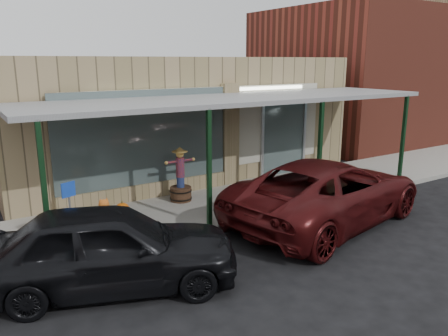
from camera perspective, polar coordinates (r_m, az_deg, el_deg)
ground at (r=10.34m, az=13.14°, el=-9.82°), size 120.00×120.00×0.00m
sidewalk at (r=12.90m, az=1.74°, el=-4.28°), size 40.00×3.20×0.15m
storefront at (r=16.36m, az=-7.25°, el=6.74°), size 12.00×6.25×4.20m
awning at (r=12.27m, az=1.95°, el=8.81°), size 12.00×3.00×3.04m
block_buildings_near at (r=18.08m, az=-2.95°, el=12.82°), size 61.00×8.00×8.00m
barrel_scarecrow at (r=12.57m, az=-5.70°, el=-1.93°), size 0.96×0.69×1.58m
barrel_pumpkin at (r=10.69m, az=-13.06°, el=-6.64°), size 0.74×0.74×0.73m
handicap_sign at (r=9.61m, az=-19.48°, el=-4.88°), size 0.30×0.13×1.53m
parked_sedan at (r=8.30m, az=-14.79°, el=-10.03°), size 5.01×3.39×1.59m
car_maroon at (r=11.49m, az=13.37°, el=-3.00°), size 6.40×3.90×1.66m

